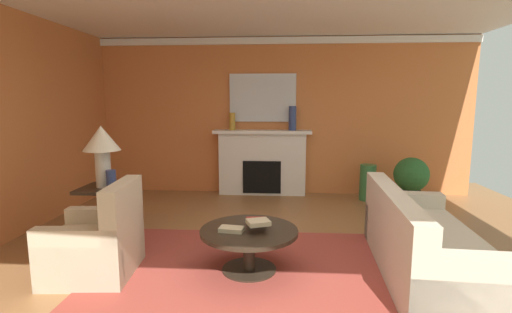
{
  "coord_description": "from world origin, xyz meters",
  "views": [
    {
      "loc": [
        0.1,
        -3.86,
        1.75
      ],
      "look_at": [
        -0.24,
        1.1,
        1.0
      ],
      "focal_mm": 26.19,
      "sensor_mm": 36.0,
      "label": 1
    }
  ],
  "objects_px": {
    "coffee_table": "(249,240)",
    "potted_plant": "(411,178)",
    "armchair_near_window": "(97,245)",
    "vase_mantel_left": "(232,121)",
    "mantel_mirror": "(263,98)",
    "table_lamp": "(102,144)",
    "fireplace": "(262,164)",
    "vase_mantel_right": "(292,118)",
    "side_table": "(106,211)",
    "vase_on_side_table": "(111,180)",
    "vase_tall_corner": "(368,182)",
    "sofa": "(423,247)"
  },
  "relations": [
    {
      "from": "coffee_table",
      "to": "potted_plant",
      "type": "xyz_separation_m",
      "value": [
        2.45,
        2.51,
        0.16
      ]
    },
    {
      "from": "armchair_near_window",
      "to": "vase_mantel_left",
      "type": "bearing_deg",
      "value": 74.36
    },
    {
      "from": "mantel_mirror",
      "to": "table_lamp",
      "type": "xyz_separation_m",
      "value": [
        -1.81,
        -2.65,
        -0.57
      ]
    },
    {
      "from": "mantel_mirror",
      "to": "table_lamp",
      "type": "relative_size",
      "value": 1.64
    },
    {
      "from": "fireplace",
      "to": "vase_mantel_right",
      "type": "distance_m",
      "value": 1.02
    },
    {
      "from": "mantel_mirror",
      "to": "vase_mantel_left",
      "type": "xyz_separation_m",
      "value": [
        -0.55,
        -0.17,
        -0.43
      ]
    },
    {
      "from": "side_table",
      "to": "vase_on_side_table",
      "type": "bearing_deg",
      "value": -38.66
    },
    {
      "from": "vase_mantel_right",
      "to": "potted_plant",
      "type": "distance_m",
      "value": 2.25
    },
    {
      "from": "vase_on_side_table",
      "to": "coffee_table",
      "type": "bearing_deg",
      "value": -18.82
    },
    {
      "from": "table_lamp",
      "to": "vase_mantel_right",
      "type": "relative_size",
      "value": 1.7
    },
    {
      "from": "armchair_near_window",
      "to": "vase_tall_corner",
      "type": "bearing_deg",
      "value": 42.62
    },
    {
      "from": "table_lamp",
      "to": "fireplace",
      "type": "bearing_deg",
      "value": 54.47
    },
    {
      "from": "armchair_near_window",
      "to": "fireplace",
      "type": "bearing_deg",
      "value": 66.36
    },
    {
      "from": "mantel_mirror",
      "to": "vase_mantel_left",
      "type": "bearing_deg",
      "value": -162.82
    },
    {
      "from": "armchair_near_window",
      "to": "vase_mantel_right",
      "type": "relative_size",
      "value": 2.15
    },
    {
      "from": "fireplace",
      "to": "potted_plant",
      "type": "distance_m",
      "value": 2.58
    },
    {
      "from": "mantel_mirror",
      "to": "vase_on_side_table",
      "type": "distance_m",
      "value": 3.38
    },
    {
      "from": "mantel_mirror",
      "to": "vase_on_side_table",
      "type": "relative_size",
      "value": 5.24
    },
    {
      "from": "table_lamp",
      "to": "vase_mantel_right",
      "type": "height_order",
      "value": "vase_mantel_right"
    },
    {
      "from": "vase_tall_corner",
      "to": "vase_mantel_left",
      "type": "xyz_separation_m",
      "value": [
        -2.43,
        0.25,
        1.05
      ]
    },
    {
      "from": "coffee_table",
      "to": "side_table",
      "type": "distance_m",
      "value": 1.97
    },
    {
      "from": "sofa",
      "to": "side_table",
      "type": "height_order",
      "value": "sofa"
    },
    {
      "from": "armchair_near_window",
      "to": "coffee_table",
      "type": "height_order",
      "value": "armchair_near_window"
    },
    {
      "from": "armchair_near_window",
      "to": "vase_mantel_left",
      "type": "distance_m",
      "value": 3.64
    },
    {
      "from": "table_lamp",
      "to": "mantel_mirror",
      "type": "bearing_deg",
      "value": 55.72
    },
    {
      "from": "armchair_near_window",
      "to": "potted_plant",
      "type": "bearing_deg",
      "value": 34.06
    },
    {
      "from": "vase_mantel_left",
      "to": "table_lamp",
      "type": "bearing_deg",
      "value": -116.87
    },
    {
      "from": "table_lamp",
      "to": "potted_plant",
      "type": "height_order",
      "value": "table_lamp"
    },
    {
      "from": "sofa",
      "to": "vase_tall_corner",
      "type": "xyz_separation_m",
      "value": [
        0.1,
        2.89,
        0.02
      ]
    },
    {
      "from": "mantel_mirror",
      "to": "potted_plant",
      "type": "distance_m",
      "value": 2.92
    },
    {
      "from": "vase_mantel_right",
      "to": "vase_mantel_left",
      "type": "bearing_deg",
      "value": 180.0
    },
    {
      "from": "vase_on_side_table",
      "to": "sofa",
      "type": "bearing_deg",
      "value": -8.87
    },
    {
      "from": "side_table",
      "to": "vase_mantel_left",
      "type": "bearing_deg",
      "value": 63.13
    },
    {
      "from": "vase_mantel_left",
      "to": "vase_tall_corner",
      "type": "bearing_deg",
      "value": -5.87
    },
    {
      "from": "sofa",
      "to": "side_table",
      "type": "xyz_separation_m",
      "value": [
        -3.59,
        0.66,
        0.1
      ]
    },
    {
      "from": "fireplace",
      "to": "table_lamp",
      "type": "height_order",
      "value": "table_lamp"
    },
    {
      "from": "side_table",
      "to": "vase_mantel_right",
      "type": "relative_size",
      "value": 1.59
    },
    {
      "from": "coffee_table",
      "to": "table_lamp",
      "type": "bearing_deg",
      "value": 159.28
    },
    {
      "from": "side_table",
      "to": "mantel_mirror",
      "type": "bearing_deg",
      "value": 55.72
    },
    {
      "from": "vase_on_side_table",
      "to": "potted_plant",
      "type": "height_order",
      "value": "vase_on_side_table"
    },
    {
      "from": "mantel_mirror",
      "to": "table_lamp",
      "type": "height_order",
      "value": "mantel_mirror"
    },
    {
      "from": "fireplace",
      "to": "mantel_mirror",
      "type": "height_order",
      "value": "mantel_mirror"
    },
    {
      "from": "coffee_table",
      "to": "vase_on_side_table",
      "type": "relative_size",
      "value": 4.27
    },
    {
      "from": "potted_plant",
      "to": "vase_mantel_right",
      "type": "bearing_deg",
      "value": 160.96
    },
    {
      "from": "fireplace",
      "to": "vase_mantel_left",
      "type": "bearing_deg",
      "value": -174.85
    },
    {
      "from": "side_table",
      "to": "coffee_table",
      "type": "bearing_deg",
      "value": -20.72
    },
    {
      "from": "mantel_mirror",
      "to": "coffee_table",
      "type": "distance_m",
      "value": 3.65
    },
    {
      "from": "vase_on_side_table",
      "to": "fireplace",
      "type": "bearing_deg",
      "value": 57.99
    },
    {
      "from": "armchair_near_window",
      "to": "vase_mantel_left",
      "type": "xyz_separation_m",
      "value": [
        0.94,
        3.35,
        1.06
      ]
    },
    {
      "from": "vase_mantel_right",
      "to": "vase_on_side_table",
      "type": "height_order",
      "value": "vase_mantel_right"
    }
  ]
}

